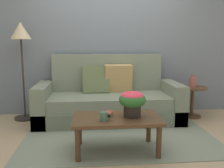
{
  "coord_description": "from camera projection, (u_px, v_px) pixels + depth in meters",
  "views": [
    {
      "loc": [
        -0.39,
        -3.17,
        1.24
      ],
      "look_at": [
        -0.08,
        0.17,
        0.7
      ],
      "focal_mm": 40.24,
      "sensor_mm": 36.0,
      "label": 1
    }
  ],
  "objects": [
    {
      "name": "coffee_table",
      "position": [
        117.0,
        122.0,
        2.87
      ],
      "size": [
        0.99,
        0.58,
        0.41
      ],
      "color": "#442D1B",
      "rests_on": "ground"
    },
    {
      "name": "wall_back",
      "position": [
        111.0,
        39.0,
        4.46
      ],
      "size": [
        6.4,
        0.12,
        2.66
      ],
      "primitive_type": "cube",
      "color": "slate",
      "rests_on": "ground"
    },
    {
      "name": "coffee_mug",
      "position": [
        104.0,
        116.0,
        2.72
      ],
      "size": [
        0.13,
        0.09,
        0.1
      ],
      "color": "#3D664C",
      "rests_on": "coffee_table"
    },
    {
      "name": "snack_bowl",
      "position": [
        107.0,
        113.0,
        2.9
      ],
      "size": [
        0.13,
        0.13,
        0.07
      ],
      "color": "#B2382D",
      "rests_on": "coffee_table"
    },
    {
      "name": "floor_lamp",
      "position": [
        21.0,
        42.0,
        4.0
      ],
      "size": [
        0.35,
        0.35,
        1.58
      ],
      "color": "#2D2823",
      "rests_on": "ground"
    },
    {
      "name": "area_rug",
      "position": [
        118.0,
        133.0,
        3.49
      ],
      "size": [
        2.52,
        1.85,
        0.01
      ],
      "primitive_type": "cube",
      "color": "gray",
      "rests_on": "ground"
    },
    {
      "name": "ground_plane",
      "position": [
        119.0,
        137.0,
        3.35
      ],
      "size": [
        14.0,
        14.0,
        0.0
      ],
      "primitive_type": "plane",
      "color": "tan"
    },
    {
      "name": "table_vase",
      "position": [
        193.0,
        82.0,
        4.19
      ],
      "size": [
        0.12,
        0.12,
        0.21
      ],
      "color": "#934C42",
      "rests_on": "side_table"
    },
    {
      "name": "side_table",
      "position": [
        192.0,
        96.0,
        4.24
      ],
      "size": [
        0.47,
        0.47,
        0.52
      ],
      "color": "#4C331E",
      "rests_on": "ground"
    },
    {
      "name": "couch",
      "position": [
        109.0,
        100.0,
        4.12
      ],
      "size": [
        2.29,
        0.95,
        1.06
      ],
      "color": "#626B59",
      "rests_on": "ground"
    },
    {
      "name": "potted_plant",
      "position": [
        132.0,
        101.0,
        2.86
      ],
      "size": [
        0.31,
        0.31,
        0.29
      ],
      "color": "black",
      "rests_on": "coffee_table"
    }
  ]
}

